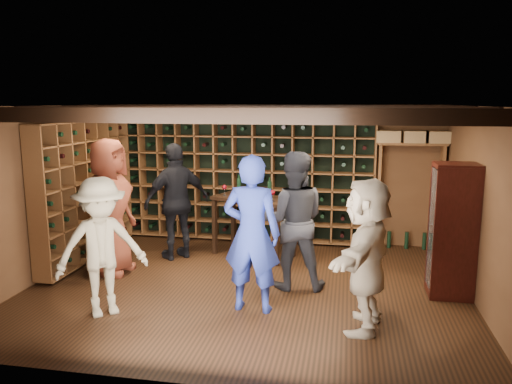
% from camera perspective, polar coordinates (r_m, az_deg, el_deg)
% --- Properties ---
extents(ground, '(6.00, 6.00, 0.00)m').
position_cam_1_polar(ground, '(7.12, -1.06, -10.77)').
color(ground, black).
rests_on(ground, ground).
extents(room_shell, '(6.00, 6.00, 6.00)m').
position_cam_1_polar(room_shell, '(6.69, -1.04, 9.11)').
color(room_shell, '#55331D').
rests_on(room_shell, ground).
extents(wine_rack_back, '(4.65, 0.30, 2.20)m').
position_cam_1_polar(wine_rack_back, '(9.14, -1.38, 1.44)').
color(wine_rack_back, brown).
rests_on(wine_rack_back, ground).
extents(wine_rack_left, '(0.30, 2.65, 2.20)m').
position_cam_1_polar(wine_rack_left, '(8.55, -18.83, 0.27)').
color(wine_rack_left, brown).
rests_on(wine_rack_left, ground).
extents(crate_shelf, '(1.20, 0.32, 2.07)m').
position_cam_1_polar(crate_shelf, '(8.94, 17.36, 3.49)').
color(crate_shelf, brown).
rests_on(crate_shelf, ground).
extents(display_cabinet, '(0.55, 0.50, 1.75)m').
position_cam_1_polar(display_cabinet, '(7.05, 21.48, -4.41)').
color(display_cabinet, black).
rests_on(display_cabinet, ground).
extents(man_blue_shirt, '(0.73, 0.50, 1.95)m').
position_cam_1_polar(man_blue_shirt, '(6.09, -0.49, -4.81)').
color(man_blue_shirt, navy).
rests_on(man_blue_shirt, ground).
extents(man_grey_suit, '(1.01, 0.83, 1.90)m').
position_cam_1_polar(man_grey_suit, '(6.86, 4.25, -3.28)').
color(man_grey_suit, '#232227').
rests_on(man_grey_suit, ground).
extents(guest_red_floral, '(0.70, 1.02, 2.03)m').
position_cam_1_polar(guest_red_floral, '(7.73, -16.36, -1.64)').
color(guest_red_floral, maroon).
rests_on(guest_red_floral, ground).
extents(guest_woman_black, '(1.13, 1.11, 1.91)m').
position_cam_1_polar(guest_woman_black, '(8.23, -9.02, -1.08)').
color(guest_woman_black, black).
rests_on(guest_woman_black, ground).
extents(guest_khaki, '(1.24, 1.18, 1.69)m').
position_cam_1_polar(guest_khaki, '(6.27, -17.26, -6.04)').
color(guest_khaki, '#84745B').
rests_on(guest_khaki, ground).
extents(guest_beige, '(0.82, 1.69, 1.74)m').
position_cam_1_polar(guest_beige, '(5.75, 12.50, -7.02)').
color(guest_beige, tan).
rests_on(guest_beige, ground).
extents(tasting_table, '(1.47, 1.11, 1.28)m').
position_cam_1_polar(tasting_table, '(8.28, -0.30, -1.46)').
color(tasting_table, black).
rests_on(tasting_table, ground).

